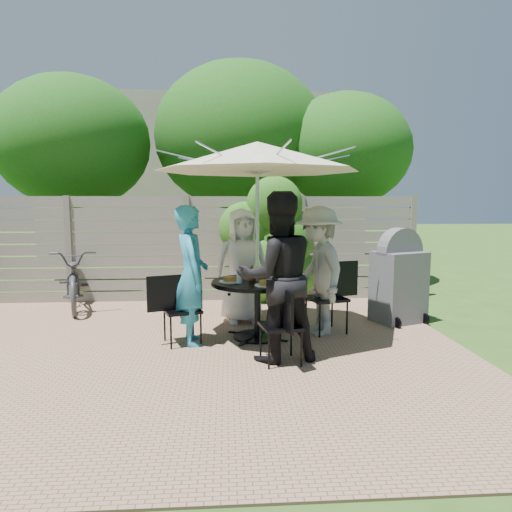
{
  "coord_description": "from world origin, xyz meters",
  "views": [
    {
      "loc": [
        0.68,
        -4.93,
        1.75
      ],
      "look_at": [
        1.06,
        0.94,
        1.04
      ],
      "focal_mm": 32.0,
      "sensor_mm": 36.0,
      "label": 1
    }
  ],
  "objects": [
    {
      "name": "plate_back",
      "position": [
        0.99,
        1.09,
        0.78
      ],
      "size": [
        0.26,
        0.26,
        0.06
      ],
      "color": "white",
      "rests_on": "patio_table"
    },
    {
      "name": "bbq_grill",
      "position": [
        3.15,
        1.39,
        0.63
      ],
      "size": [
        0.82,
        0.73,
        1.38
      ],
      "rotation": [
        0.0,
        0.0,
        0.38
      ],
      "color": "#515156",
      "rests_on": "ground"
    },
    {
      "name": "person_left",
      "position": [
        0.25,
        0.58,
        0.85
      ],
      "size": [
        0.52,
        0.69,
        1.71
      ],
      "primitive_type": "imported",
      "rotation": [
        0.0,
        0.0,
        8.05
      ],
      "color": "teal",
      "rests_on": "ground"
    },
    {
      "name": "chair_right",
      "position": [
        2.01,
        0.93,
        0.29
      ],
      "size": [
        0.73,
        0.57,
        0.96
      ],
      "rotation": [
        0.0,
        0.0,
        3.42
      ],
      "color": "black",
      "rests_on": "ground"
    },
    {
      "name": "umbrella",
      "position": [
        1.07,
        0.74,
        2.29
      ],
      "size": [
        3.0,
        3.0,
        2.47
      ],
      "rotation": [
        0.0,
        0.0,
        0.2
      ],
      "color": "silver",
      "rests_on": "ground"
    },
    {
      "name": "person_back",
      "position": [
        0.9,
        1.55,
        0.83
      ],
      "size": [
        0.9,
        0.67,
        1.65
      ],
      "primitive_type": "imported",
      "rotation": [
        0.0,
        0.0,
        6.48
      ],
      "color": "silver",
      "rests_on": "ground"
    },
    {
      "name": "person_front",
      "position": [
        1.23,
        -0.08,
        0.93
      ],
      "size": [
        1.02,
        0.87,
        1.86
      ],
      "primitive_type": "imported",
      "rotation": [
        0.0,
        0.0,
        3.34
      ],
      "color": "black",
      "rests_on": "ground"
    },
    {
      "name": "bicycle",
      "position": [
        -1.8,
        2.6,
        0.5
      ],
      "size": [
        1.19,
        2.01,
        1.0
      ],
      "primitive_type": "imported",
      "rotation": [
        0.0,
        0.0,
        0.3
      ],
      "color": "#333338",
      "rests_on": "ground"
    },
    {
      "name": "plate_front",
      "position": [
        1.14,
        0.39,
        0.78
      ],
      "size": [
        0.26,
        0.26,
        0.06
      ],
      "color": "white",
      "rests_on": "patio_table"
    },
    {
      "name": "glass_left",
      "position": [
        0.83,
        0.58,
        0.82
      ],
      "size": [
        0.07,
        0.07,
        0.14
      ],
      "primitive_type": "cylinder",
      "color": "silver",
      "rests_on": "patio_table"
    },
    {
      "name": "syrup_jug",
      "position": [
        1.0,
        0.78,
        0.83
      ],
      "size": [
        0.09,
        0.09,
        0.16
      ],
      "primitive_type": "cylinder",
      "color": "#59280C",
      "rests_on": "patio_table"
    },
    {
      "name": "glass_back",
      "position": [
        0.91,
        0.97,
        0.82
      ],
      "size": [
        0.07,
        0.07,
        0.14
      ],
      "primitive_type": "cylinder",
      "color": "silver",
      "rests_on": "patio_table"
    },
    {
      "name": "plate_left",
      "position": [
        0.71,
        0.67,
        0.78
      ],
      "size": [
        0.26,
        0.26,
        0.06
      ],
      "color": "white",
      "rests_on": "patio_table"
    },
    {
      "name": "glass_right",
      "position": [
        1.3,
        0.89,
        0.82
      ],
      "size": [
        0.07,
        0.07,
        0.14
      ],
      "primitive_type": "cylinder",
      "color": "silver",
      "rests_on": "patio_table"
    },
    {
      "name": "patio_table",
      "position": [
        1.07,
        0.74,
        0.52
      ],
      "size": [
        1.35,
        1.35,
        0.75
      ],
      "rotation": [
        0.0,
        0.0,
        0.2
      ],
      "color": "black",
      "rests_on": "ground"
    },
    {
      "name": "backyard_envelope",
      "position": [
        0.09,
        10.29,
        2.61
      ],
      "size": [
        60.0,
        60.0,
        5.0
      ],
      "color": "#2A4F18",
      "rests_on": "ground"
    },
    {
      "name": "plate_right",
      "position": [
        1.42,
        0.81,
        0.78
      ],
      "size": [
        0.26,
        0.26,
        0.06
      ],
      "color": "white",
      "rests_on": "patio_table"
    },
    {
      "name": "coffee_cup",
      "position": [
        1.12,
        0.97,
        0.81
      ],
      "size": [
        0.08,
        0.08,
        0.12
      ],
      "primitive_type": "cylinder",
      "color": "#C6B293",
      "rests_on": "patio_table"
    },
    {
      "name": "chair_front",
      "position": [
        1.25,
        -0.21,
        0.26
      ],
      "size": [
        0.47,
        0.64,
        0.85
      ],
      "rotation": [
        0.0,
        0.0,
        1.74
      ],
      "color": "black",
      "rests_on": "ground"
    },
    {
      "name": "chair_back",
      "position": [
        0.88,
        1.68,
        0.27
      ],
      "size": [
        0.48,
        0.66,
        0.89
      ],
      "rotation": [
        0.0,
        0.0,
        4.84
      ],
      "color": "black",
      "rests_on": "ground"
    },
    {
      "name": "chair_left",
      "position": [
        0.12,
        0.55,
        0.26
      ],
      "size": [
        0.67,
        0.53,
        0.87
      ],
      "rotation": [
        0.0,
        0.0,
        6.62
      ],
      "color": "black",
      "rests_on": "ground"
    },
    {
      "name": "person_right",
      "position": [
        1.88,
        0.9,
        0.85
      ],
      "size": [
        0.83,
        1.19,
        1.69
      ],
      "primitive_type": "imported",
      "rotation": [
        0.0,
        0.0,
        4.91
      ],
      "color": "#9A9895",
      "rests_on": "ground"
    }
  ]
}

